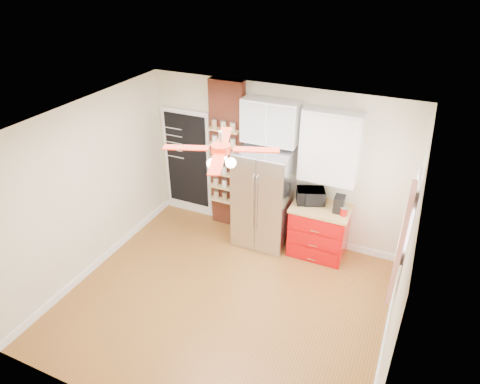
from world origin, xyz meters
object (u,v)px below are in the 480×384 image
at_px(fridge, 264,198).
at_px(pantry_jar_oats, 222,154).
at_px(canister_left, 344,212).
at_px(toaster_oven, 310,196).
at_px(ceiling_fan, 221,149).
at_px(red_cabinet, 319,230).
at_px(coffee_maker, 339,204).

relative_size(fridge, pantry_jar_oats, 12.56).
bearing_deg(fridge, canister_left, -1.57).
xyz_separation_m(toaster_oven, pantry_jar_oats, (-1.61, 0.06, 0.42)).
bearing_deg(ceiling_fan, pantry_jar_oats, 116.50).
relative_size(fridge, red_cabinet, 1.86).
distance_m(ceiling_fan, toaster_oven, 2.35).
xyz_separation_m(fridge, ceiling_fan, (0.05, -1.63, 1.55)).
distance_m(ceiling_fan, coffee_maker, 2.49).
xyz_separation_m(fridge, toaster_oven, (0.76, 0.12, 0.15)).
distance_m(red_cabinet, pantry_jar_oats, 2.08).
relative_size(fridge, canister_left, 13.30).
bearing_deg(fridge, red_cabinet, 2.95).
relative_size(fridge, toaster_oven, 3.95).
bearing_deg(fridge, toaster_oven, 8.83).
bearing_deg(coffee_maker, toaster_oven, 169.40).
relative_size(coffee_maker, canister_left, 2.00).
relative_size(ceiling_fan, pantry_jar_oats, 10.05).
xyz_separation_m(coffee_maker, canister_left, (0.10, -0.09, -0.07)).
bearing_deg(pantry_jar_oats, canister_left, -5.56).
xyz_separation_m(red_cabinet, canister_left, (0.37, -0.09, 0.51)).
height_order(toaster_oven, canister_left, toaster_oven).
xyz_separation_m(fridge, coffee_maker, (1.24, 0.05, 0.16)).
distance_m(red_cabinet, toaster_oven, 0.61).
height_order(red_cabinet, pantry_jar_oats, pantry_jar_oats).
bearing_deg(coffee_maker, canister_left, -44.18).
relative_size(fridge, ceiling_fan, 1.25).
height_order(red_cabinet, ceiling_fan, ceiling_fan).
xyz_separation_m(ceiling_fan, canister_left, (1.29, 1.59, -1.46)).
xyz_separation_m(red_cabinet, toaster_oven, (-0.21, 0.07, 0.57)).
bearing_deg(ceiling_fan, toaster_oven, 67.86).
bearing_deg(toaster_oven, fridge, 166.64).
xyz_separation_m(ceiling_fan, pantry_jar_oats, (-0.90, 1.81, -0.98)).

